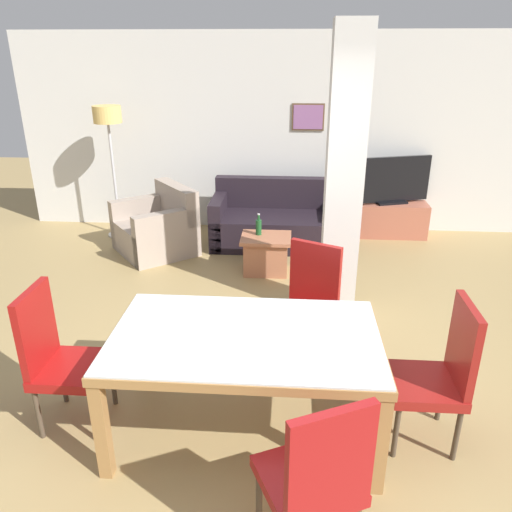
{
  "coord_description": "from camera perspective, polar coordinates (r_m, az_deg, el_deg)",
  "views": [
    {
      "loc": [
        0.27,
        -2.76,
        2.46
      ],
      "look_at": [
        0.0,
        0.95,
        0.91
      ],
      "focal_mm": 35.0,
      "sensor_mm": 36.0,
      "label": 1
    }
  ],
  "objects": [
    {
      "name": "dining_chair_head_right",
      "position": [
        3.5,
        20.27,
        -12.18
      ],
      "size": [
        0.46,
        0.46,
        1.02
      ],
      "rotation": [
        0.0,
        0.0,
        1.57
      ],
      "color": "maroon",
      "rests_on": "ground_plane"
    },
    {
      "name": "dining_chair_far_right",
      "position": [
        4.11,
        5.96,
        -5.28
      ],
      "size": [
        0.62,
        0.62,
        1.02
      ],
      "rotation": [
        0.0,
        0.0,
        2.69
      ],
      "color": "maroon",
      "rests_on": "ground_plane"
    },
    {
      "name": "dining_table",
      "position": [
        3.33,
        -1.21,
        -11.01
      ],
      "size": [
        1.75,
        1.04,
        0.76
      ],
      "color": "#9E713F",
      "rests_on": "ground_plane"
    },
    {
      "name": "armchair",
      "position": [
        6.59,
        -11.15,
        2.95
      ],
      "size": [
        1.25,
        1.26,
        0.85
      ],
      "rotation": [
        0.0,
        0.0,
        2.24
      ],
      "color": "#A29082",
      "rests_on": "ground_plane"
    },
    {
      "name": "ground_plane",
      "position": [
        3.71,
        -1.13,
        -19.01
      ],
      "size": [
        18.0,
        18.0,
        0.0
      ],
      "primitive_type": "plane",
      "color": "#A08552"
    },
    {
      "name": "bottle",
      "position": [
        5.83,
        0.3,
        3.38
      ],
      "size": [
        0.07,
        0.07,
        0.25
      ],
      "color": "#194C23",
      "rests_on": "coffee_table"
    },
    {
      "name": "sofa",
      "position": [
        6.76,
        2.68,
        3.82
      ],
      "size": [
        1.79,
        0.89,
        0.84
      ],
      "rotation": [
        0.0,
        0.0,
        3.14
      ],
      "color": "black",
      "rests_on": "ground_plane"
    },
    {
      "name": "divider_pillar",
      "position": [
        4.65,
        10.01,
        8.44
      ],
      "size": [
        0.33,
        0.28,
        2.7
      ],
      "color": "silver",
      "rests_on": "ground_plane"
    },
    {
      "name": "tv_stand",
      "position": [
        7.3,
        14.96,
        4.08
      ],
      "size": [
        1.02,
        0.4,
        0.47
      ],
      "color": "#B16149",
      "rests_on": "ground_plane"
    },
    {
      "name": "dining_chair_head_left",
      "position": [
        3.7,
        -21.69,
        -10.4
      ],
      "size": [
        0.46,
        0.46,
        1.02
      ],
      "rotation": [
        0.0,
        0.0,
        -1.57
      ],
      "color": "maroon",
      "rests_on": "ground_plane"
    },
    {
      "name": "tv_screen",
      "position": [
        7.15,
        15.4,
        8.28
      ],
      "size": [
        1.03,
        0.36,
        0.65
      ],
      "rotation": [
        0.0,
        0.0,
        3.44
      ],
      "color": "black",
      "rests_on": "tv_stand"
    },
    {
      "name": "floor_lamp",
      "position": [
        7.05,
        -16.51,
        13.98
      ],
      "size": [
        0.37,
        0.37,
        1.78
      ],
      "color": "#B7B7BC",
      "rests_on": "ground_plane"
    },
    {
      "name": "back_wall",
      "position": [
        7.18,
        2.03,
        13.69
      ],
      "size": [
        7.2,
        0.09,
        2.7
      ],
      "color": "silver",
      "rests_on": "ground_plane"
    },
    {
      "name": "coffee_table",
      "position": [
        5.88,
        1.15,
        0.27
      ],
      "size": [
        0.58,
        0.48,
        0.44
      ],
      "color": "#A96546",
      "rests_on": "ground_plane"
    },
    {
      "name": "dining_chair_near_right",
      "position": [
        2.66,
        6.92,
        -23.64
      ],
      "size": [
        0.61,
        0.61,
        1.02
      ],
      "rotation": [
        0.0,
        0.0,
        0.44
      ],
      "color": "maroon",
      "rests_on": "ground_plane"
    }
  ]
}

